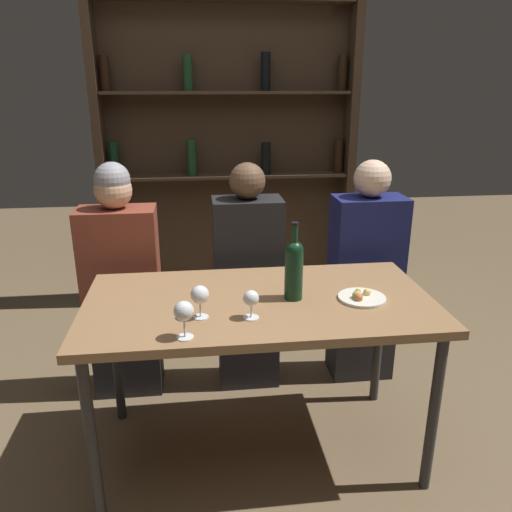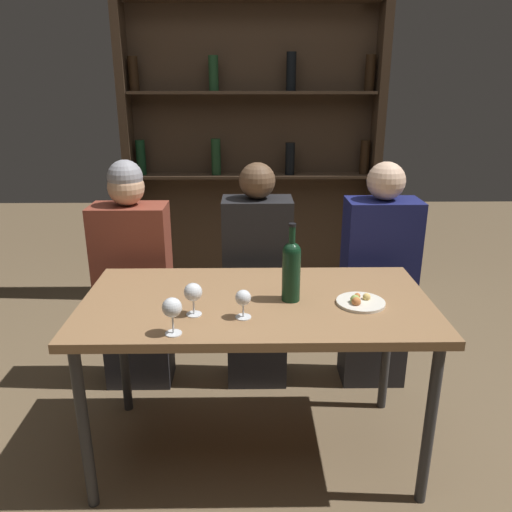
# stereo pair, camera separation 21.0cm
# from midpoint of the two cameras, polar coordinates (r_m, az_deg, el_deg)

# --- Properties ---
(ground_plane) EXTENTS (10.00, 10.00, 0.00)m
(ground_plane) POSITION_cam_midpoint_polar(r_m,az_deg,el_deg) (2.45, -2.29, -21.16)
(ground_plane) COLOR brown
(dining_table) EXTENTS (1.43, 0.74, 0.75)m
(dining_table) POSITION_cam_midpoint_polar(r_m,az_deg,el_deg) (2.08, -2.54, -6.67)
(dining_table) COLOR olive
(dining_table) RESTS_ON ground_plane
(wine_rack_wall) EXTENTS (1.84, 0.21, 2.36)m
(wine_rack_wall) POSITION_cam_midpoint_polar(r_m,az_deg,el_deg) (3.69, -4.92, 13.17)
(wine_rack_wall) COLOR #38281C
(wine_rack_wall) RESTS_ON ground_plane
(wine_bottle) EXTENTS (0.07, 0.07, 0.32)m
(wine_bottle) POSITION_cam_midpoint_polar(r_m,az_deg,el_deg) (2.01, 1.38, -1.30)
(wine_bottle) COLOR black
(wine_bottle) RESTS_ON dining_table
(wine_glass_0) EXTENTS (0.07, 0.07, 0.14)m
(wine_glass_0) POSITION_cam_midpoint_polar(r_m,az_deg,el_deg) (1.75, -11.71, -6.38)
(wine_glass_0) COLOR silver
(wine_glass_0) RESTS_ON dining_table
(wine_glass_1) EXTENTS (0.07, 0.07, 0.13)m
(wine_glass_1) POSITION_cam_midpoint_polar(r_m,az_deg,el_deg) (1.89, -9.63, -4.55)
(wine_glass_1) COLOR silver
(wine_glass_1) RESTS_ON dining_table
(wine_glass_2) EXTENTS (0.06, 0.06, 0.11)m
(wine_glass_2) POSITION_cam_midpoint_polar(r_m,az_deg,el_deg) (1.86, -3.80, -5.04)
(wine_glass_2) COLOR silver
(wine_glass_2) RESTS_ON dining_table
(food_plate_0) EXTENTS (0.20, 0.20, 0.04)m
(food_plate_0) POSITION_cam_midpoint_polar(r_m,az_deg,el_deg) (2.07, 9.12, -4.72)
(food_plate_0) COLOR silver
(food_plate_0) RESTS_ON dining_table
(seated_person_left) EXTENTS (0.38, 0.22, 1.24)m
(seated_person_left) POSITION_cam_midpoint_polar(r_m,az_deg,el_deg) (2.69, -17.21, -3.54)
(seated_person_left) COLOR #26262B
(seated_person_left) RESTS_ON ground_plane
(seated_person_center) EXTENTS (0.35, 0.22, 1.22)m
(seated_person_center) POSITION_cam_midpoint_polar(r_m,az_deg,el_deg) (2.65, -3.21, -3.33)
(seated_person_center) COLOR #26262B
(seated_person_center) RESTS_ON ground_plane
(seated_person_right) EXTENTS (0.37, 0.22, 1.22)m
(seated_person_right) POSITION_cam_midpoint_polar(r_m,az_deg,el_deg) (2.76, 10.21, -2.64)
(seated_person_right) COLOR #26262B
(seated_person_right) RESTS_ON ground_plane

